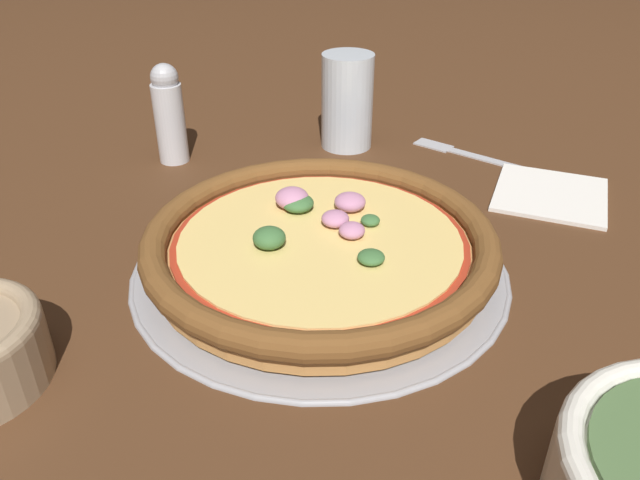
% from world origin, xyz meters
% --- Properties ---
extents(ground_plane, '(3.00, 3.00, 0.00)m').
position_xyz_m(ground_plane, '(0.00, 0.00, 0.00)').
color(ground_plane, '#4C2D19').
extents(pizza_tray, '(0.32, 0.32, 0.01)m').
position_xyz_m(pizza_tray, '(0.00, 0.00, 0.00)').
color(pizza_tray, '#9E9EA3').
rests_on(pizza_tray, ground_plane).
extents(pizza, '(0.30, 0.30, 0.04)m').
position_xyz_m(pizza, '(0.00, 0.00, 0.02)').
color(pizza, '#BC7F42').
rests_on(pizza, pizza_tray).
extents(drinking_cup, '(0.06, 0.06, 0.11)m').
position_xyz_m(drinking_cup, '(0.20, 0.18, 0.06)').
color(drinking_cup, silver).
rests_on(drinking_cup, ground_plane).
extents(napkin, '(0.15, 0.15, 0.01)m').
position_xyz_m(napkin, '(0.27, -0.05, 0.00)').
color(napkin, white).
rests_on(napkin, ground_plane).
extents(fork, '(0.05, 0.19, 0.00)m').
position_xyz_m(fork, '(0.29, 0.05, 0.00)').
color(fork, '#B7B7BC').
rests_on(fork, ground_plane).
extents(pepper_shaker, '(0.03, 0.03, 0.11)m').
position_xyz_m(pepper_shaker, '(0.02, 0.28, 0.06)').
color(pepper_shaker, silver).
rests_on(pepper_shaker, ground_plane).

